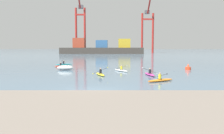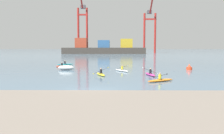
{
  "view_description": "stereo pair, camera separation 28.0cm",
  "coord_description": "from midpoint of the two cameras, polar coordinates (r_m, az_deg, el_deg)",
  "views": [
    {
      "loc": [
        1.77,
        -18.85,
        3.65
      ],
      "look_at": [
        1.65,
        16.64,
        0.6
      ],
      "focal_mm": 37.38,
      "sensor_mm": 36.0,
      "label": 1
    },
    {
      "loc": [
        2.05,
        -18.85,
        3.65
      ],
      "look_at": [
        1.65,
        16.64,
        0.6
      ],
      "focal_mm": 37.38,
      "sensor_mm": 36.0,
      "label": 2
    }
  ],
  "objects": [
    {
      "name": "ground_plane",
      "position": [
        19.3,
        -5.53,
        -6.01
      ],
      "size": [
        800.0,
        800.0,
        0.0
      ],
      "primitive_type": "plane",
      "color": "slate"
    },
    {
      "name": "container_barge",
      "position": [
        127.49,
        -2.43,
        4.53
      ],
      "size": [
        44.56,
        9.55,
        8.49
      ],
      "color": "#38332D",
      "rests_on": "ground"
    },
    {
      "name": "gantry_crane_west",
      "position": [
        140.12,
        -7.64,
        10.83
      ],
      "size": [
        6.32,
        18.5,
        38.35
      ],
      "color": "maroon",
      "rests_on": "ground"
    },
    {
      "name": "gantry_crane_west_mid",
      "position": [
        143.31,
        8.85,
        9.91
      ],
      "size": [
        7.68,
        15.66,
        33.07
      ],
      "color": "maroon",
      "rests_on": "ground"
    },
    {
      "name": "capsized_dinghy",
      "position": [
        37.87,
        -11.39,
        -0.18
      ],
      "size": [
        2.61,
        1.13,
        0.76
      ],
      "color": "beige",
      "rests_on": "ground"
    },
    {
      "name": "channel_buoy",
      "position": [
        39.3,
        18.11,
        -0.13
      ],
      "size": [
        0.9,
        0.9,
        1.0
      ],
      "color": "red",
      "rests_on": "ground"
    },
    {
      "name": "kayak_teal",
      "position": [
        48.2,
        -11.64,
        0.67
      ],
      "size": [
        3.22,
        2.27,
        0.95
      ],
      "color": "teal",
      "rests_on": "ground"
    },
    {
      "name": "kayak_red",
      "position": [
        42.68,
        -12.49,
        0.12
      ],
      "size": [
        2.97,
        2.67,
        1.08
      ],
      "color": "red",
      "rests_on": "ground"
    },
    {
      "name": "kayak_orange",
      "position": [
        25.27,
        11.64,
        -3.1
      ],
      "size": [
        3.24,
        2.24,
        0.98
      ],
      "color": "orange",
      "rests_on": "ground"
    },
    {
      "name": "kayak_magenta",
      "position": [
        30.46,
        9.12,
        -1.71
      ],
      "size": [
        2.13,
        3.45,
        1.08
      ],
      "color": "#C13384",
      "rests_on": "ground"
    },
    {
      "name": "kayak_yellow",
      "position": [
        30.18,
        -2.95,
        -1.71
      ],
      "size": [
        2.07,
        3.42,
        1.07
      ],
      "color": "yellow",
      "rests_on": "ground"
    },
    {
      "name": "kayak_white",
      "position": [
        35.15,
        2.2,
        -0.77
      ],
      "size": [
        2.25,
        3.23,
        0.95
      ],
      "color": "silver",
      "rests_on": "ground"
    }
  ]
}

